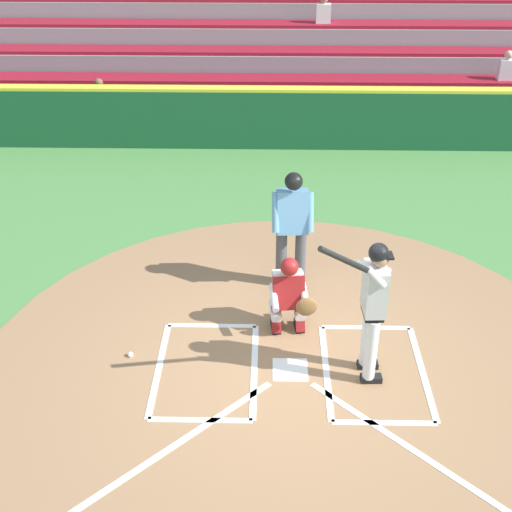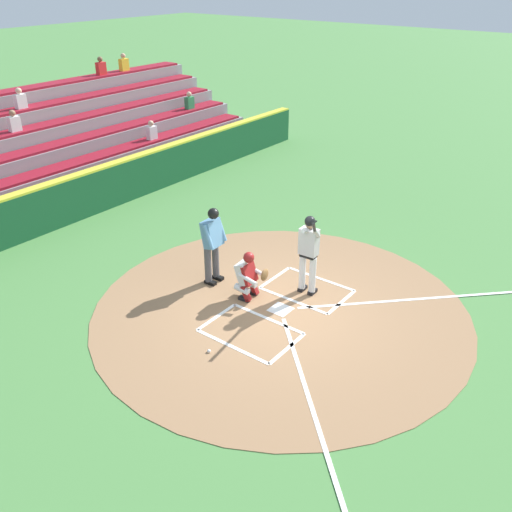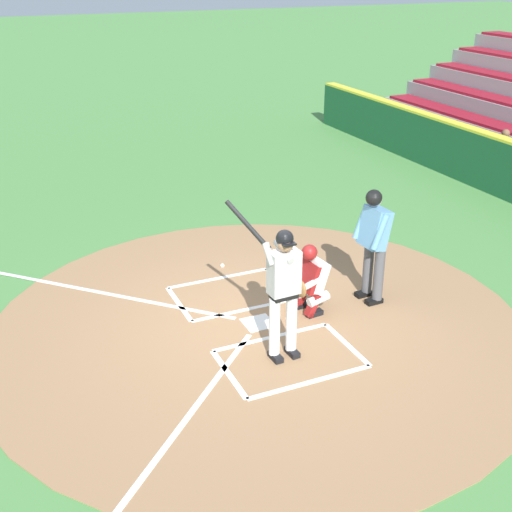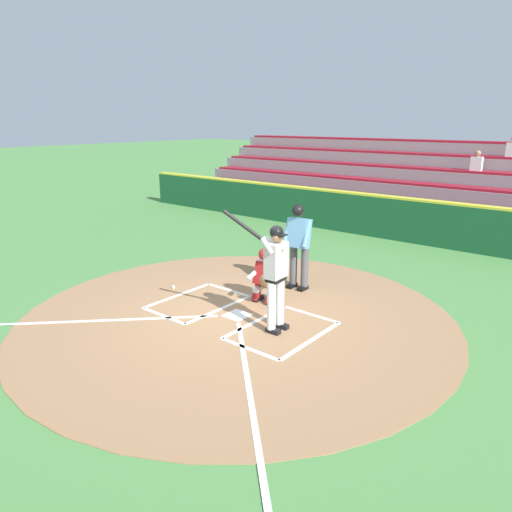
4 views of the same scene
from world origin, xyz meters
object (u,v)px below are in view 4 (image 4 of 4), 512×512
Objects in this scene: catcher at (265,275)px; plate_umpire at (299,241)px; batter at (275,271)px; baseball at (173,287)px.

plate_umpire reaches higher than catcher.
plate_umpire is at bearing -66.02° from batter.
baseball is at bearing 39.06° from plate_umpire.
plate_umpire is 2.89m from baseball.
catcher reaches higher than baseball.
plate_umpire is (0.89, -1.99, -0.02)m from batter.
catcher is 1.17m from plate_umpire.
batter is 28.76× the size of baseball.
baseball is at bearing 17.21° from catcher.
catcher is 2.21m from baseball.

